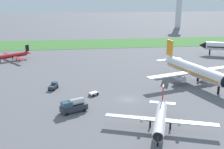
{
  "coord_description": "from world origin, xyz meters",
  "views": [
    {
      "loc": [
        -13.23,
        -70.55,
        28.47
      ],
      "look_at": [
        -2.58,
        13.77,
        3.0
      ],
      "focal_mm": 45.71,
      "sensor_mm": 36.0,
      "label": 1
    }
  ],
  "objects_px": {
    "pushback_tug_near_gate": "(53,86)",
    "baggage_cart_by_runway": "(94,93)",
    "airplane_midfield_jet": "(194,70)",
    "airplane_foreground_turboprop": "(160,118)",
    "airplane_taxiing_turboprop": "(13,56)",
    "fuel_truck_midfield": "(73,106)",
    "control_tower": "(179,3)"
  },
  "relations": [
    {
      "from": "pushback_tug_near_gate",
      "to": "baggage_cart_by_runway",
      "type": "height_order",
      "value": "pushback_tug_near_gate"
    },
    {
      "from": "airplane_midfield_jet",
      "to": "airplane_foreground_turboprop",
      "type": "bearing_deg",
      "value": -50.7
    },
    {
      "from": "airplane_foreground_turboprop",
      "to": "airplane_taxiing_turboprop",
      "type": "height_order",
      "value": "airplane_foreground_turboprop"
    },
    {
      "from": "airplane_midfield_jet",
      "to": "airplane_taxiing_turboprop",
      "type": "bearing_deg",
      "value": -138.47
    },
    {
      "from": "airplane_midfield_jet",
      "to": "pushback_tug_near_gate",
      "type": "relative_size",
      "value": 8.07
    },
    {
      "from": "airplane_midfield_jet",
      "to": "fuel_truck_midfield",
      "type": "distance_m",
      "value": 41.48
    },
    {
      "from": "fuel_truck_midfield",
      "to": "control_tower",
      "type": "distance_m",
      "value": 170.79
    },
    {
      "from": "fuel_truck_midfield",
      "to": "baggage_cart_by_runway",
      "type": "xyz_separation_m",
      "value": [
        5.53,
        10.57,
        -1.01
      ]
    },
    {
      "from": "airplane_foreground_turboprop",
      "to": "baggage_cart_by_runway",
      "type": "relative_size",
      "value": 7.69
    },
    {
      "from": "airplane_midfield_jet",
      "to": "baggage_cart_by_runway",
      "type": "height_order",
      "value": "airplane_midfield_jet"
    },
    {
      "from": "baggage_cart_by_runway",
      "to": "airplane_taxiing_turboprop",
      "type": "bearing_deg",
      "value": -94.12
    },
    {
      "from": "airplane_midfield_jet",
      "to": "airplane_taxiing_turboprop",
      "type": "height_order",
      "value": "airplane_midfield_jet"
    },
    {
      "from": "airplane_foreground_turboprop",
      "to": "fuel_truck_midfield",
      "type": "xyz_separation_m",
      "value": [
        -18.14,
        11.46,
        -1.01
      ]
    },
    {
      "from": "airplane_foreground_turboprop",
      "to": "control_tower",
      "type": "xyz_separation_m",
      "value": [
        61.56,
        161.61,
        15.58
      ]
    },
    {
      "from": "airplane_midfield_jet",
      "to": "baggage_cart_by_runway",
      "type": "xyz_separation_m",
      "value": [
        -31.88,
        -7.17,
        -3.63
      ]
    },
    {
      "from": "airplane_foreground_turboprop",
      "to": "baggage_cart_by_runway",
      "type": "distance_m",
      "value": 25.46
    },
    {
      "from": "baggage_cart_by_runway",
      "to": "control_tower",
      "type": "xyz_separation_m",
      "value": [
        74.17,
        139.58,
        17.6
      ]
    },
    {
      "from": "pushback_tug_near_gate",
      "to": "control_tower",
      "type": "bearing_deg",
      "value": -14.0
    },
    {
      "from": "fuel_truck_midfield",
      "to": "airplane_midfield_jet",
      "type": "bearing_deg",
      "value": -178.87
    },
    {
      "from": "airplane_midfield_jet",
      "to": "pushback_tug_near_gate",
      "type": "height_order",
      "value": "airplane_midfield_jet"
    },
    {
      "from": "control_tower",
      "to": "airplane_taxiing_turboprop",
      "type": "bearing_deg",
      "value": -137.94
    },
    {
      "from": "airplane_foreground_turboprop",
      "to": "control_tower",
      "type": "distance_m",
      "value": 173.63
    },
    {
      "from": "airplane_taxiing_turboprop",
      "to": "fuel_truck_midfield",
      "type": "bearing_deg",
      "value": 78.96
    },
    {
      "from": "airplane_midfield_jet",
      "to": "control_tower",
      "type": "height_order",
      "value": "control_tower"
    },
    {
      "from": "pushback_tug_near_gate",
      "to": "control_tower",
      "type": "distance_m",
      "value": 158.98
    },
    {
      "from": "pushback_tug_near_gate",
      "to": "airplane_midfield_jet",
      "type": "bearing_deg",
      "value": -70.65
    },
    {
      "from": "fuel_truck_midfield",
      "to": "baggage_cart_by_runway",
      "type": "bearing_deg",
      "value": -141.85
    },
    {
      "from": "airplane_foreground_turboprop",
      "to": "airplane_midfield_jet",
      "type": "bearing_deg",
      "value": 166.28
    },
    {
      "from": "fuel_truck_midfield",
      "to": "control_tower",
      "type": "xyz_separation_m",
      "value": [
        79.7,
        150.14,
        16.59
      ]
    },
    {
      "from": "airplane_midfield_jet",
      "to": "baggage_cart_by_runway",
      "type": "relative_size",
      "value": 10.9
    },
    {
      "from": "airplane_foreground_turboprop",
      "to": "fuel_truck_midfield",
      "type": "relative_size",
      "value": 3.29
    },
    {
      "from": "control_tower",
      "to": "fuel_truck_midfield",
      "type": "bearing_deg",
      "value": -117.96
    }
  ]
}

